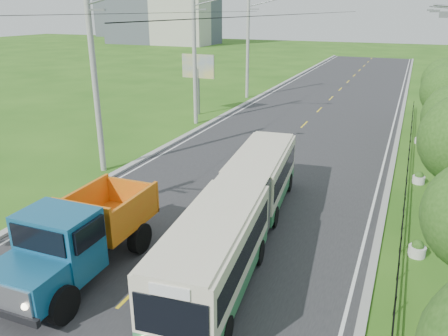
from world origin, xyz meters
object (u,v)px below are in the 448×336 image
Objects in this scene: planter_near at (417,249)px; dump_truck at (79,233)px; planter_mid at (419,178)px; planter_far at (420,140)px; pole_near at (95,82)px; billboard_left at (198,70)px; tree_back at (445,83)px; pole_mid at (195,60)px; pole_far at (248,48)px; bus at (241,206)px.

dump_truck reaches higher than planter_near.
planter_mid and planter_far have the same top height.
billboard_left is at bearing 94.72° from pole_near.
pole_near is 14.93× the size of planter_far.
dump_truck is at bearing -115.03° from tree_back.
pole_near is at bearing -142.37° from planter_far.
tree_back is 28.82m from dump_truck.
pole_mid is at bearing 157.46° from planter_mid.
pole_mid reaches higher than planter_mid.
pole_near is 1.00× the size of pole_far.
pole_mid reaches higher than tree_back.
bus is (10.34, -4.70, -3.48)m from pole_near.
pole_near is 24.00m from pole_far.
planter_far is 18.91m from bus.
pole_near is at bearing 169.91° from planter_near.
planter_far is at bearing -6.31° from billboard_left.
planter_far is at bearing 37.63° from pole_near.
pole_near is 18.23m from planter_mid.
planter_mid is at bearing -95.91° from tree_back.
pole_near reaches higher than planter_mid.
planter_far is (0.00, 16.00, 0.00)m from planter_near.
dump_truck is (-10.90, -13.90, 1.30)m from planter_mid.
billboard_left reaches higher than planter_near.
pole_far is at bearing 82.17° from billboard_left.
pole_mid reaches higher than bus.
bus is at bearing -24.43° from pole_near.
planter_near is (-1.26, -20.14, -3.37)m from tree_back.
tree_back is (18.12, 17.14, -1.44)m from pole_near.
planter_mid is (16.86, 5.00, -4.81)m from pole_near.
pole_near is 14.93× the size of planter_mid.
pole_near is 21.83m from planter_far.
pole_far is 14.93× the size of planter_near.
pole_far reaches higher than planter_near.
planter_near is at bearing -58.01° from pole_far.
pole_near reaches higher than planter_near.
pole_mid is at bearing 90.00° from pole_near.
pole_near is 11.88m from bus.
billboard_left is (-1.24, 3.00, -1.23)m from pole_mid.
dump_truck is (-10.90, -5.90, 1.30)m from planter_near.
planter_far is at bearing 61.75° from dump_truck.
pole_far is at bearing 90.00° from pole_mid.
pole_near is 1.48× the size of dump_truck.
planter_near is 16.00m from planter_far.
planter_near is at bearing -10.09° from pole_near.
pole_mid is 1.00× the size of pole_far.
pole_mid is at bearing 115.25° from bus.
billboard_left is at bearing -173.69° from tree_back.
tree_back is 0.82× the size of dump_truck.
planter_mid is at bearing -90.00° from planter_far.
pole_mid is 18.89m from tree_back.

